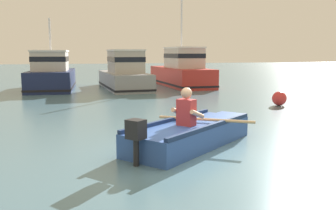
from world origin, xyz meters
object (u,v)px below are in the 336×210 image
Objects in this scene: rowboat_with_person at (192,133)px; moored_boat_grey at (124,74)px; moored_boat_red at (181,71)px; mooring_buoy at (279,98)px; moored_boat_navy at (52,75)px.

rowboat_with_person is 0.56× the size of moored_boat_grey.
mooring_buoy is (1.08, -8.52, -0.57)m from moored_boat_red.
moored_boat_red is at bearing 4.68° from moored_boat_navy.
moored_boat_red is at bearing 97.20° from mooring_buoy.
moored_boat_red is (7.05, 0.58, 0.07)m from moored_boat_navy.
moored_boat_grey is 11.42× the size of mooring_buoy.
rowboat_with_person is at bearing -136.49° from mooring_buoy.
rowboat_with_person is 6.59m from mooring_buoy.
moored_boat_red reaches higher than moored_boat_navy.
moored_boat_grey is at bearing 120.72° from mooring_buoy.
moored_boat_grey is (0.30, 12.07, 0.50)m from rowboat_with_person.
moored_boat_red is (3.40, 0.99, 0.07)m from moored_boat_grey.
moored_boat_grey is 3.54m from moored_boat_red.
moored_boat_grey is at bearing 88.57° from rowboat_with_person.
moored_boat_navy is 0.80× the size of moored_boat_red.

